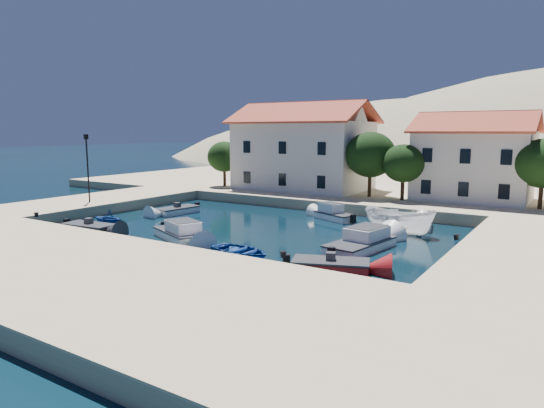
{
  "coord_description": "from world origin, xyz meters",
  "views": [
    {
      "loc": [
        20.85,
        -20.22,
        7.58
      ],
      "look_at": [
        1.01,
        10.58,
        2.0
      ],
      "focal_mm": 32.0,
      "sensor_mm": 36.0,
      "label": 1
    }
  ],
  "objects_px": {
    "building_mid": "(474,155)",
    "cabin_cruiser_east": "(360,243)",
    "lamppost": "(87,162)",
    "cabin_cruiser_south": "(179,232)",
    "boat_east": "(399,233)",
    "building_left": "(303,145)",
    "rowboat_south": "(240,255)"
  },
  "relations": [
    {
      "from": "building_mid",
      "to": "cabin_cruiser_south",
      "type": "distance_m",
      "value": 29.14
    },
    {
      "from": "rowboat_south",
      "to": "building_left",
      "type": "bearing_deg",
      "value": 27.2
    },
    {
      "from": "building_mid",
      "to": "cabin_cruiser_east",
      "type": "relative_size",
      "value": 1.78
    },
    {
      "from": "building_left",
      "to": "rowboat_south",
      "type": "height_order",
      "value": "building_left"
    },
    {
      "from": "building_mid",
      "to": "rowboat_south",
      "type": "distance_m",
      "value": 27.84
    },
    {
      "from": "building_left",
      "to": "lamppost",
      "type": "bearing_deg",
      "value": -119.9
    },
    {
      "from": "lamppost",
      "to": "cabin_cruiser_south",
      "type": "bearing_deg",
      "value": -14.08
    },
    {
      "from": "cabin_cruiser_south",
      "to": "rowboat_south",
      "type": "relative_size",
      "value": 1.27
    },
    {
      "from": "building_left",
      "to": "building_mid",
      "type": "bearing_deg",
      "value": 3.18
    },
    {
      "from": "lamppost",
      "to": "cabin_cruiser_east",
      "type": "bearing_deg",
      "value": 0.4
    },
    {
      "from": "cabin_cruiser_south",
      "to": "rowboat_south",
      "type": "bearing_deg",
      "value": 11.16
    },
    {
      "from": "building_mid",
      "to": "cabin_cruiser_south",
      "type": "bearing_deg",
      "value": -120.75
    },
    {
      "from": "building_mid",
      "to": "boat_east",
      "type": "xyz_separation_m",
      "value": [
        -2.31,
        -14.52,
        -5.22
      ]
    },
    {
      "from": "building_mid",
      "to": "lamppost",
      "type": "bearing_deg",
      "value": -144.55
    },
    {
      "from": "cabin_cruiser_south",
      "to": "building_mid",
      "type": "bearing_deg",
      "value": 82.2
    },
    {
      "from": "cabin_cruiser_south",
      "to": "boat_east",
      "type": "bearing_deg",
      "value": 62.37
    },
    {
      "from": "building_left",
      "to": "cabin_cruiser_south",
      "type": "distance_m",
      "value": 24.55
    },
    {
      "from": "cabin_cruiser_south",
      "to": "cabin_cruiser_east",
      "type": "xyz_separation_m",
      "value": [
        11.97,
        3.9,
        0.0
      ]
    },
    {
      "from": "boat_east",
      "to": "cabin_cruiser_south",
      "type": "bearing_deg",
      "value": 138.26
    },
    {
      "from": "building_mid",
      "to": "cabin_cruiser_south",
      "type": "xyz_separation_m",
      "value": [
        -14.7,
        -24.71,
        -4.75
      ]
    },
    {
      "from": "building_mid",
      "to": "lamppost",
      "type": "xyz_separation_m",
      "value": [
        -29.5,
        -21.0,
        -0.47
      ]
    },
    {
      "from": "cabin_cruiser_south",
      "to": "building_left",
      "type": "bearing_deg",
      "value": 120.87
    },
    {
      "from": "lamppost",
      "to": "rowboat_south",
      "type": "distance_m",
      "value": 22.21
    },
    {
      "from": "cabin_cruiser_south",
      "to": "cabin_cruiser_east",
      "type": "bearing_deg",
      "value": 40.99
    },
    {
      "from": "lamppost",
      "to": "boat_east",
      "type": "xyz_separation_m",
      "value": [
        27.19,
        6.48,
        -4.75
      ]
    },
    {
      "from": "building_left",
      "to": "rowboat_south",
      "type": "relative_size",
      "value": 3.56
    },
    {
      "from": "building_left",
      "to": "rowboat_south",
      "type": "distance_m",
      "value": 27.46
    },
    {
      "from": "building_left",
      "to": "cabin_cruiser_south",
      "type": "height_order",
      "value": "building_left"
    },
    {
      "from": "cabin_cruiser_east",
      "to": "boat_east",
      "type": "height_order",
      "value": "cabin_cruiser_east"
    },
    {
      "from": "lamppost",
      "to": "boat_east",
      "type": "distance_m",
      "value": 28.35
    },
    {
      "from": "lamppost",
      "to": "cabin_cruiser_south",
      "type": "relative_size",
      "value": 1.19
    },
    {
      "from": "building_left",
      "to": "building_mid",
      "type": "xyz_separation_m",
      "value": [
        18.0,
        1.0,
        -0.71
      ]
    }
  ]
}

